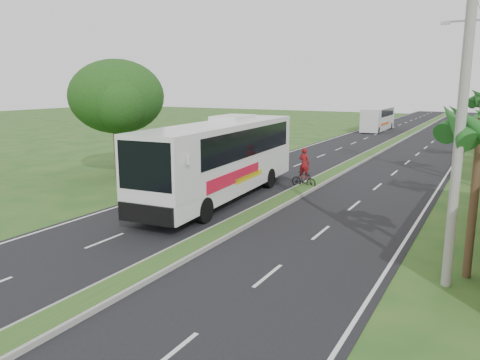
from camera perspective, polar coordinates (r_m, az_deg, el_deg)
The scene contains 10 objects.
ground at distance 16.82m, azimuth -7.55°, elevation -9.27°, with size 180.00×180.00×0.00m, color #204D1C.
road_asphalt at distance 34.43m, azimuth 12.59°, elevation 1.36°, with size 14.00×160.00×0.02m, color black.
median_strip at distance 34.42m, azimuth 12.60°, elevation 1.51°, with size 1.20×160.00×0.18m.
lane_edge_left at distance 36.84m, azimuth 2.56°, elevation 2.27°, with size 0.12×160.00×0.01m, color silver.
lane_edge_right at distance 33.23m, azimuth 23.72°, elevation 0.27°, with size 0.12×160.00×0.01m, color silver.
shade_tree at distance 31.24m, azimuth -14.91°, elevation 9.50°, with size 6.30×6.00×7.54m.
utility_pole_a at distance 14.61m, azimuth 25.59°, elevation 9.34°, with size 1.60×0.28×11.00m.
coach_bus_main at distance 24.39m, azimuth -2.15°, elevation 3.14°, with size 3.75×13.55×4.33m.
coach_bus_far at distance 64.20m, azimuth 16.49°, elevation 7.30°, with size 2.32×10.15×2.95m.
motorcyclist at distance 27.53m, azimuth 7.81°, elevation 0.91°, with size 1.61×0.64×2.37m.
Camera 1 is at (9.45, -12.57, 5.96)m, focal length 35.00 mm.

